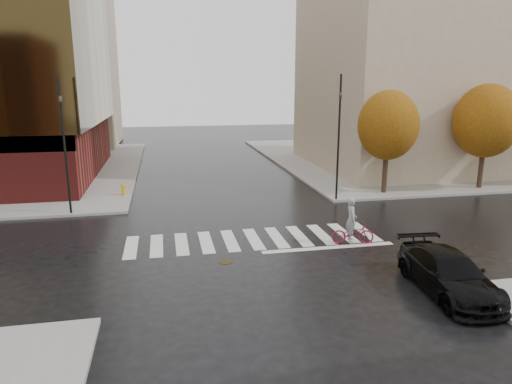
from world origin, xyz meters
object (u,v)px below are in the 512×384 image
(sedan, at_px, (448,273))
(fire_hydrant, at_px, (123,189))
(cyclist, at_px, (352,228))
(traffic_light_nw, at_px, (64,137))
(traffic_light_ne, at_px, (339,130))

(sedan, height_order, fire_hydrant, sedan)
(cyclist, bearing_deg, traffic_light_nw, 72.74)
(traffic_light_ne, bearing_deg, traffic_light_nw, -5.41)
(sedan, distance_m, cyclist, 5.42)
(traffic_light_nw, xyz_separation_m, fire_hydrant, (2.50, 3.70, -3.73))
(traffic_light_nw, bearing_deg, fire_hydrant, 136.92)
(sedan, height_order, traffic_light_nw, traffic_light_nw)
(traffic_light_nw, relative_size, traffic_light_ne, 0.98)
(cyclist, xyz_separation_m, traffic_light_ne, (2.11, 7.30, 3.65))
(traffic_light_nw, bearing_deg, traffic_light_ne, 80.97)
(sedan, distance_m, traffic_light_nw, 19.47)
(sedan, distance_m, traffic_light_ne, 13.13)
(cyclist, bearing_deg, traffic_light_ne, -4.41)
(sedan, relative_size, fire_hydrant, 6.78)
(traffic_light_nw, height_order, traffic_light_ne, traffic_light_ne)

